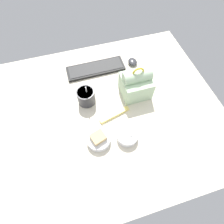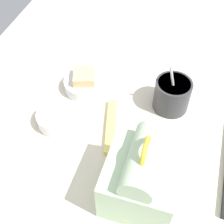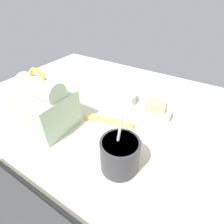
{
  "view_description": "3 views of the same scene",
  "coord_description": "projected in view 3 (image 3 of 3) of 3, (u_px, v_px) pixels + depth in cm",
  "views": [
    {
      "loc": [
        -7.21,
        -49.15,
        88.92
      ],
      "look_at": [
        5.92,
        -4.68,
        7.0
      ],
      "focal_mm": 28.0,
      "sensor_mm": 36.0,
      "label": 1
    },
    {
      "loc": [
        56.81,
        11.03,
        69.76
      ],
      "look_at": [
        5.92,
        -4.68,
        7.0
      ],
      "focal_mm": 50.0,
      "sensor_mm": 36.0,
      "label": 2
    },
    {
      "loc": [
        -19.39,
        35.26,
        41.73
      ],
      "look_at": [
        5.92,
        -4.68,
        7.0
      ],
      "focal_mm": 28.0,
      "sensor_mm": 36.0,
      "label": 3
    }
  ],
  "objects": [
    {
      "name": "desk_surface",
      "position": [
        120.0,
        140.0,
        0.56
      ],
      "size": [
        140.0,
        110.0,
        2.0
      ],
      "color": "beige",
      "rests_on": "ground"
    },
    {
      "name": "soup_cup",
      "position": [
        120.0,
        154.0,
        0.44
      ],
      "size": [
        10.1,
        10.1,
        15.41
      ],
      "color": "#333338",
      "rests_on": "desk_surface"
    },
    {
      "name": "bento_bowl_snacks",
      "position": [
        122.0,
        97.0,
        0.72
      ],
      "size": [
        11.06,
        11.06,
        4.95
      ],
      "color": "silver",
      "rests_on": "desk_surface"
    },
    {
      "name": "keyboard",
      "position": [
        17.0,
        218.0,
        0.36
      ],
      "size": [
        37.67,
        12.32,
        2.1
      ],
      "color": "black",
      "rests_on": "desk_surface"
    },
    {
      "name": "bento_bowl_sandwich",
      "position": [
        154.0,
        111.0,
        0.64
      ],
      "size": [
        12.33,
        12.33,
        6.27
      ],
      "color": "silver",
      "rests_on": "desk_surface"
    },
    {
      "name": "lunch_bag",
      "position": [
        45.0,
        106.0,
        0.56
      ],
      "size": [
        16.32,
        15.66,
        20.85
      ],
      "color": "#B7D6AD",
      "rests_on": "desk_surface"
    },
    {
      "name": "chopstick_case",
      "position": [
        108.0,
        120.0,
        0.62
      ],
      "size": [
        18.07,
        6.63,
        1.6
      ],
      "color": "#EFD666",
      "rests_on": "desk_surface"
    }
  ]
}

